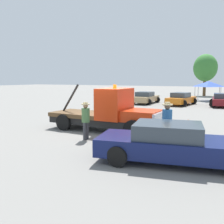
{
  "coord_description": "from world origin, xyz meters",
  "views": [
    {
      "loc": [
        6.42,
        -11.72,
        2.82
      ],
      "look_at": [
        0.5,
        0.0,
        1.05
      ],
      "focal_mm": 40.0,
      "sensor_mm": 36.0,
      "label": 1
    }
  ],
  "objects_px": {
    "person_near_truck": "(167,121)",
    "parked_car_tan": "(145,98)",
    "tow_truck": "(110,113)",
    "person_at_hood": "(86,118)",
    "canopy_tent_blue": "(209,84)",
    "tree_left": "(205,68)",
    "foreground_car": "(174,144)",
    "parked_car_orange": "(181,99)",
    "parked_car_maroon": "(222,100)",
    "traffic_cone": "(188,124)"
  },
  "relations": [
    {
      "from": "foreground_car",
      "to": "parked_car_maroon",
      "type": "bearing_deg",
      "value": 77.98
    },
    {
      "from": "traffic_cone",
      "to": "tree_left",
      "type": "bearing_deg",
      "value": 95.0
    },
    {
      "from": "tow_truck",
      "to": "person_near_truck",
      "type": "height_order",
      "value": "tow_truck"
    },
    {
      "from": "parked_car_tan",
      "to": "canopy_tent_blue",
      "type": "distance_m",
      "value": 9.25
    },
    {
      "from": "person_at_hood",
      "to": "parked_car_tan",
      "type": "bearing_deg",
      "value": 100.19
    },
    {
      "from": "parked_car_tan",
      "to": "tree_left",
      "type": "relative_size",
      "value": 0.68
    },
    {
      "from": "tree_left",
      "to": "traffic_cone",
      "type": "xyz_separation_m",
      "value": [
        2.54,
        -28.97,
        -4.26
      ]
    },
    {
      "from": "person_near_truck",
      "to": "parked_car_orange",
      "type": "xyz_separation_m",
      "value": [
        -2.88,
        17.12,
        -0.46
      ]
    },
    {
      "from": "foreground_car",
      "to": "parked_car_orange",
      "type": "relative_size",
      "value": 1.14
    },
    {
      "from": "traffic_cone",
      "to": "foreground_car",
      "type": "bearing_deg",
      "value": -84.34
    },
    {
      "from": "tow_truck",
      "to": "traffic_cone",
      "type": "height_order",
      "value": "tow_truck"
    },
    {
      "from": "tow_truck",
      "to": "canopy_tent_blue",
      "type": "xyz_separation_m",
      "value": [
        2.63,
        22.09,
        1.16
      ]
    },
    {
      "from": "person_at_hood",
      "to": "parked_car_maroon",
      "type": "relative_size",
      "value": 0.39
    },
    {
      "from": "parked_car_maroon",
      "to": "parked_car_tan",
      "type": "bearing_deg",
      "value": 88.91
    },
    {
      "from": "person_near_truck",
      "to": "tree_left",
      "type": "bearing_deg",
      "value": -156.07
    },
    {
      "from": "tow_truck",
      "to": "foreground_car",
      "type": "xyz_separation_m",
      "value": [
        4.22,
        -3.52,
        -0.32
      ]
    },
    {
      "from": "foreground_car",
      "to": "canopy_tent_blue",
      "type": "bearing_deg",
      "value": 82.71
    },
    {
      "from": "traffic_cone",
      "to": "person_near_truck",
      "type": "bearing_deg",
      "value": -91.17
    },
    {
      "from": "parked_car_tan",
      "to": "tow_truck",
      "type": "bearing_deg",
      "value": -166.89
    },
    {
      "from": "foreground_car",
      "to": "traffic_cone",
      "type": "xyz_separation_m",
      "value": [
        -0.61,
        6.18,
        -0.4
      ]
    },
    {
      "from": "person_near_truck",
      "to": "canopy_tent_blue",
      "type": "distance_m",
      "value": 23.88
    },
    {
      "from": "person_near_truck",
      "to": "canopy_tent_blue",
      "type": "height_order",
      "value": "canopy_tent_blue"
    },
    {
      "from": "tow_truck",
      "to": "parked_car_orange",
      "type": "xyz_separation_m",
      "value": [
        0.63,
        15.37,
        -0.32
      ]
    },
    {
      "from": "person_at_hood",
      "to": "traffic_cone",
      "type": "height_order",
      "value": "person_at_hood"
    },
    {
      "from": "tow_truck",
      "to": "person_at_hood",
      "type": "bearing_deg",
      "value": -93.1
    },
    {
      "from": "parked_car_orange",
      "to": "person_at_hood",
      "type": "bearing_deg",
      "value": -173.01
    },
    {
      "from": "parked_car_tan",
      "to": "parked_car_orange",
      "type": "relative_size",
      "value": 0.95
    },
    {
      "from": "tow_truck",
      "to": "parked_car_orange",
      "type": "relative_size",
      "value": 1.3
    },
    {
      "from": "parked_car_tan",
      "to": "tree_left",
      "type": "distance_m",
      "value": 17.47
    },
    {
      "from": "foreground_car",
      "to": "parked_car_orange",
      "type": "xyz_separation_m",
      "value": [
        -3.59,
        18.89,
        -0.0
      ]
    },
    {
      "from": "person_near_truck",
      "to": "person_at_hood",
      "type": "xyz_separation_m",
      "value": [
        -3.68,
        -0.38,
        -0.08
      ]
    },
    {
      "from": "parked_car_tan",
      "to": "canopy_tent_blue",
      "type": "relative_size",
      "value": 1.59
    },
    {
      "from": "tow_truck",
      "to": "person_at_hood",
      "type": "height_order",
      "value": "tow_truck"
    },
    {
      "from": "parked_car_orange",
      "to": "canopy_tent_blue",
      "type": "bearing_deg",
      "value": -6.98
    },
    {
      "from": "parked_car_maroon",
      "to": "canopy_tent_blue",
      "type": "relative_size",
      "value": 1.57
    },
    {
      "from": "parked_car_tan",
      "to": "canopy_tent_blue",
      "type": "height_order",
      "value": "canopy_tent_blue"
    },
    {
      "from": "tree_left",
      "to": "tow_truck",
      "type": "bearing_deg",
      "value": -91.93
    },
    {
      "from": "parked_car_maroon",
      "to": "canopy_tent_blue",
      "type": "distance_m",
      "value": 6.83
    },
    {
      "from": "person_near_truck",
      "to": "parked_car_tan",
      "type": "relative_size",
      "value": 0.41
    },
    {
      "from": "tow_truck",
      "to": "parked_car_tan",
      "type": "height_order",
      "value": "tow_truck"
    },
    {
      "from": "person_at_hood",
      "to": "canopy_tent_blue",
      "type": "xyz_separation_m",
      "value": [
        2.8,
        24.22,
        1.1
      ]
    },
    {
      "from": "person_at_hood",
      "to": "canopy_tent_blue",
      "type": "distance_m",
      "value": 24.41
    },
    {
      "from": "parked_car_orange",
      "to": "traffic_cone",
      "type": "bearing_deg",
      "value": -157.23
    },
    {
      "from": "person_at_hood",
      "to": "tree_left",
      "type": "height_order",
      "value": "tree_left"
    },
    {
      "from": "canopy_tent_blue",
      "to": "tree_left",
      "type": "relative_size",
      "value": 0.43
    },
    {
      "from": "person_at_hood",
      "to": "parked_car_maroon",
      "type": "bearing_deg",
      "value": 74.84
    },
    {
      "from": "parked_car_orange",
      "to": "canopy_tent_blue",
      "type": "xyz_separation_m",
      "value": [
        2.0,
        6.72,
        1.48
      ]
    },
    {
      "from": "person_near_truck",
      "to": "parked_car_orange",
      "type": "relative_size",
      "value": 0.39
    },
    {
      "from": "foreground_car",
      "to": "parked_car_tan",
      "type": "bearing_deg",
      "value": 101.14
    },
    {
      "from": "parked_car_maroon",
      "to": "tree_left",
      "type": "height_order",
      "value": "tree_left"
    }
  ]
}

